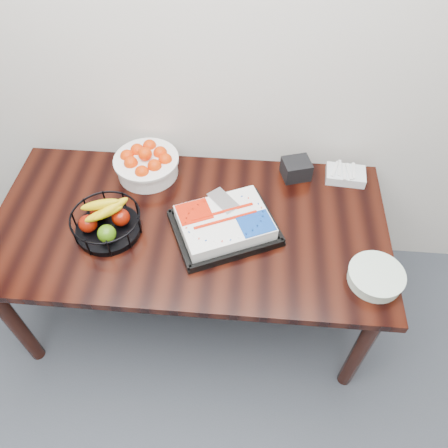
# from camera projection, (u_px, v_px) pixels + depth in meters

# --- Properties ---
(table) EXTENTS (1.80, 0.90, 0.75)m
(table) POSITION_uv_depth(u_px,v_px,m) (190.00, 235.00, 2.05)
(table) COLOR black
(table) RESTS_ON ground
(cake_tray) EXTENTS (0.54, 0.50, 0.09)m
(cake_tray) POSITION_uv_depth(u_px,v_px,m) (225.00, 224.00, 1.93)
(cake_tray) COLOR black
(cake_tray) RESTS_ON table
(tangerine_bowl) EXTENTS (0.32, 0.32, 0.20)m
(tangerine_bowl) POSITION_uv_depth(u_px,v_px,m) (146.00, 160.00, 2.13)
(tangerine_bowl) COLOR white
(tangerine_bowl) RESTS_ON table
(fruit_basket) EXTENTS (0.31, 0.31, 0.16)m
(fruit_basket) POSITION_uv_depth(u_px,v_px,m) (106.00, 221.00, 1.90)
(fruit_basket) COLOR black
(fruit_basket) RESTS_ON table
(plate_stack) EXTENTS (0.23, 0.23, 0.06)m
(plate_stack) POSITION_uv_depth(u_px,v_px,m) (376.00, 277.00, 1.77)
(plate_stack) COLOR white
(plate_stack) RESTS_ON table
(fork_bag) EXTENTS (0.20, 0.14, 0.06)m
(fork_bag) POSITION_uv_depth(u_px,v_px,m) (345.00, 175.00, 2.15)
(fork_bag) COLOR silver
(fork_bag) RESTS_ON table
(napkin_box) EXTENTS (0.16, 0.15, 0.09)m
(napkin_box) POSITION_uv_depth(u_px,v_px,m) (296.00, 169.00, 2.15)
(napkin_box) COLOR black
(napkin_box) RESTS_ON table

